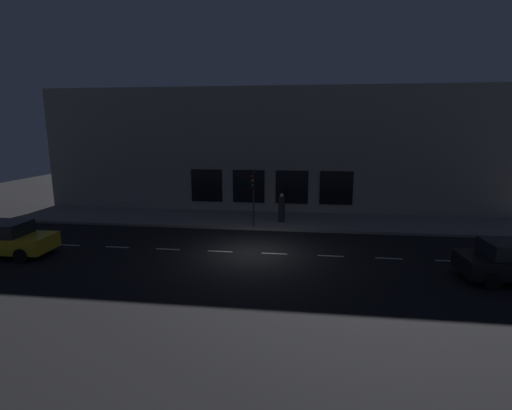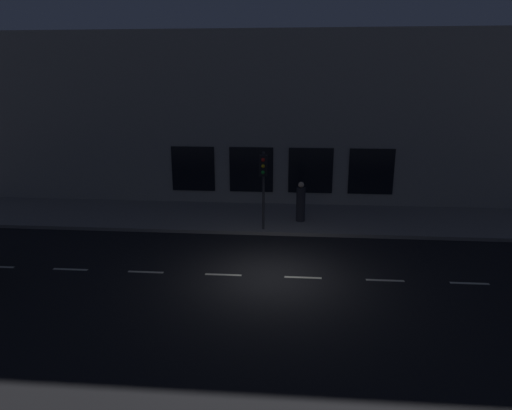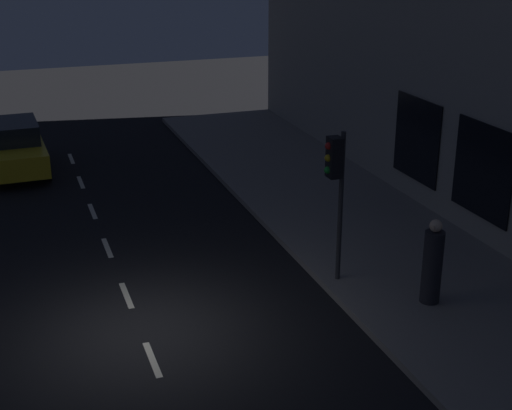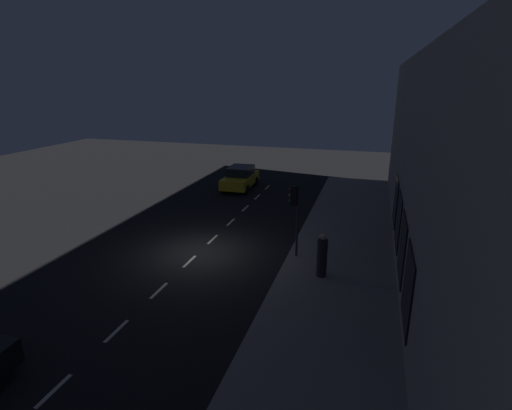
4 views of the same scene
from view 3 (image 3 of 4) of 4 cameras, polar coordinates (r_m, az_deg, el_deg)
The scene contains 6 objects.
ground_plane at distance 14.29m, azimuth -8.89°, elevation -9.75°, with size 60.00×60.00×0.00m, color black.
sidewalk at distance 16.36m, azimuth 13.20°, elevation -5.68°, with size 4.50×32.00×0.15m.
lane_centre_line at distance 13.45m, azimuth -8.05°, elevation -11.78°, with size 0.12×27.20×0.01m.
traffic_light at distance 14.96m, azimuth 6.21°, elevation 2.51°, with size 0.45×0.32×3.25m.
parked_car_1 at distance 24.26m, azimuth -18.36°, elevation 4.27°, with size 2.01×4.09×1.58m.
pedestrian_0 at distance 14.95m, azimuth 13.53°, elevation -4.52°, with size 0.54×0.54×1.76m.
Camera 3 is at (-2.01, -12.22, 7.15)m, focal length 51.53 mm.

